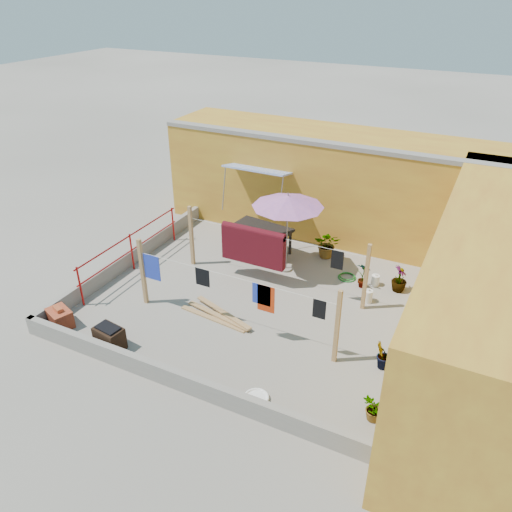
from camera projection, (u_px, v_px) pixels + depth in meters
name	position (u px, v px, depth m)	size (l,w,h in m)	color
ground	(259.00, 299.00, 12.84)	(80.00, 80.00, 0.00)	#9E998E
wall_back	(339.00, 184.00, 15.53)	(11.00, 3.27, 3.21)	gold
wall_right	(490.00, 297.00, 10.04)	(2.40, 9.00, 3.20)	gold
parapet_front	(180.00, 380.00, 9.93)	(8.30, 0.16, 0.44)	gray
parapet_left	(131.00, 257.00, 14.32)	(0.16, 7.30, 0.44)	gray
red_railing	(131.00, 246.00, 13.83)	(0.05, 4.20, 1.10)	#9E100F
clothesline_rig	(253.00, 252.00, 12.96)	(5.09, 2.35, 1.80)	tan
patio_umbrella	(288.00, 201.00, 13.12)	(2.02, 2.02, 2.32)	gray
outdoor_table	(262.00, 230.00, 14.71)	(1.85, 1.10, 0.82)	black
brick_stack	(60.00, 318.00, 11.74)	(0.72, 0.62, 0.53)	#B34429
lumber_pile	(218.00, 315.00, 12.11)	(2.00, 0.77, 0.12)	tan
brazier	(110.00, 338.00, 11.02)	(0.69, 0.51, 0.57)	black
white_basin	(256.00, 398.00, 9.74)	(0.50, 0.50, 0.09)	white
water_jug_a	(368.00, 296.00, 12.66)	(0.24, 0.24, 0.38)	white
water_jug_b	(375.00, 280.00, 13.35)	(0.22, 0.22, 0.35)	white
green_hose	(347.00, 277.00, 13.73)	(0.50, 0.50, 0.07)	#186E22
plant_back_a	(328.00, 244.00, 14.59)	(0.74, 0.65, 0.83)	#175017
plant_back_b	(399.00, 279.00, 13.02)	(0.40, 0.40, 0.71)	#175017
plant_right_a	(363.00, 275.00, 13.16)	(0.39, 0.27, 0.75)	#175017
plant_right_b	(383.00, 356.00, 10.39)	(0.37, 0.30, 0.68)	#175017
plant_right_c	(375.00, 410.00, 9.19)	(0.48, 0.42, 0.54)	#175017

